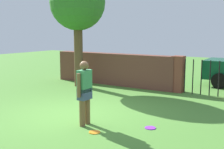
# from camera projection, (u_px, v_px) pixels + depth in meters

# --- Properties ---
(ground_plane) EXTENTS (40.00, 40.00, 0.00)m
(ground_plane) POSITION_uv_depth(u_px,v_px,m) (74.00, 114.00, 8.24)
(ground_plane) COLOR #4C8433
(brick_wall) EXTENTS (5.73, 0.50, 1.37)m
(brick_wall) POSITION_uv_depth(u_px,v_px,m) (113.00, 69.00, 12.69)
(brick_wall) COLOR brown
(brick_wall) RESTS_ON ground
(tree) EXTENTS (2.30, 2.30, 4.66)m
(tree) POSITION_uv_depth(u_px,v_px,m) (78.00, 4.00, 11.94)
(tree) COLOR brown
(tree) RESTS_ON ground
(person) EXTENTS (0.23, 0.54, 1.62)m
(person) POSITION_uv_depth(u_px,v_px,m) (85.00, 90.00, 7.15)
(person) COLOR brown
(person) RESTS_ON ground
(fence_gate) EXTENTS (2.54, 0.44, 1.40)m
(fence_gate) POSITION_uv_depth(u_px,v_px,m) (206.00, 76.00, 10.57)
(fence_gate) COLOR brown
(fence_gate) RESTS_ON ground
(frisbee_orange) EXTENTS (0.27, 0.27, 0.02)m
(frisbee_orange) POSITION_uv_depth(u_px,v_px,m) (95.00, 132.00, 6.73)
(frisbee_orange) COLOR orange
(frisbee_orange) RESTS_ON ground
(frisbee_purple) EXTENTS (0.27, 0.27, 0.02)m
(frisbee_purple) POSITION_uv_depth(u_px,v_px,m) (150.00, 128.00, 7.03)
(frisbee_purple) COLOR purple
(frisbee_purple) RESTS_ON ground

